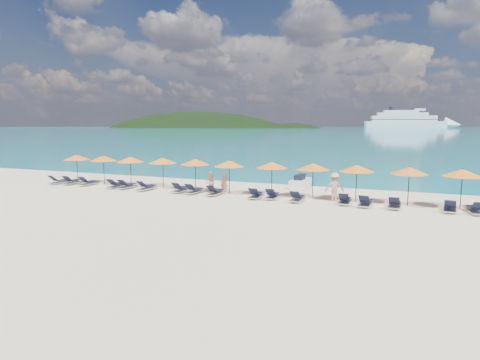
% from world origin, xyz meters
% --- Properties ---
extents(ground, '(1400.00, 1400.00, 0.00)m').
position_xyz_m(ground, '(0.00, 0.00, 0.00)').
color(ground, beige).
extents(sea, '(1600.00, 1300.00, 0.01)m').
position_xyz_m(sea, '(0.00, 660.00, 0.01)').
color(sea, '#1FA9B2').
rests_on(sea, ground).
extents(headland_main, '(374.00, 242.00, 126.50)m').
position_xyz_m(headland_main, '(-300.00, 540.00, -38.00)').
color(headland_main, black).
rests_on(headland_main, ground).
extents(headland_small, '(162.00, 126.00, 85.50)m').
position_xyz_m(headland_small, '(-150.00, 560.00, -35.00)').
color(headland_small, black).
rests_on(headland_small, ground).
extents(cruise_ship, '(124.98, 49.93, 34.52)m').
position_xyz_m(cruise_ship, '(16.29, 574.55, 8.98)').
color(cruise_ship, silver).
rests_on(cruise_ship, ground).
extents(jetski, '(1.09, 2.75, 0.97)m').
position_xyz_m(jetski, '(2.39, 8.82, 0.40)').
color(jetski, white).
rests_on(jetski, ground).
extents(beachgoer_a, '(0.60, 0.47, 1.47)m').
position_xyz_m(beachgoer_a, '(-1.80, 4.58, 0.73)').
color(beachgoer_a, tan).
rests_on(beachgoer_a, ground).
extents(beachgoer_b, '(0.84, 0.74, 1.50)m').
position_xyz_m(beachgoer_b, '(-2.63, 4.15, 0.75)').
color(beachgoer_b, tan).
rests_on(beachgoer_b, ground).
extents(beachgoer_c, '(1.17, 0.62, 1.76)m').
position_xyz_m(beachgoer_c, '(5.57, 4.48, 0.88)').
color(beachgoer_c, tan).
rests_on(beachgoer_c, ground).
extents(umbrella_0, '(2.10, 2.10, 2.28)m').
position_xyz_m(umbrella_0, '(-15.01, 4.87, 2.02)').
color(umbrella_0, black).
rests_on(umbrella_0, ground).
extents(umbrella_1, '(2.10, 2.10, 2.28)m').
position_xyz_m(umbrella_1, '(-12.31, 4.89, 2.02)').
color(umbrella_1, black).
rests_on(umbrella_1, ground).
extents(umbrella_2, '(2.10, 2.10, 2.28)m').
position_xyz_m(umbrella_2, '(-9.67, 4.79, 2.02)').
color(umbrella_2, black).
rests_on(umbrella_2, ground).
extents(umbrella_3, '(2.10, 2.10, 2.28)m').
position_xyz_m(umbrella_3, '(-6.93, 4.98, 2.02)').
color(umbrella_3, black).
rests_on(umbrella_3, ground).
extents(umbrella_4, '(2.10, 2.10, 2.28)m').
position_xyz_m(umbrella_4, '(-4.21, 4.94, 2.02)').
color(umbrella_4, black).
rests_on(umbrella_4, ground).
extents(umbrella_5, '(2.10, 2.10, 2.28)m').
position_xyz_m(umbrella_5, '(-1.49, 4.69, 2.02)').
color(umbrella_5, black).
rests_on(umbrella_5, ground).
extents(umbrella_6, '(2.10, 2.10, 2.28)m').
position_xyz_m(umbrella_6, '(1.47, 4.84, 2.02)').
color(umbrella_6, black).
rests_on(umbrella_6, ground).
extents(umbrella_7, '(2.10, 2.10, 2.28)m').
position_xyz_m(umbrella_7, '(4.14, 4.94, 2.02)').
color(umbrella_7, black).
rests_on(umbrella_7, ground).
extents(umbrella_8, '(2.10, 2.10, 2.28)m').
position_xyz_m(umbrella_8, '(6.78, 4.92, 2.02)').
color(umbrella_8, black).
rests_on(umbrella_8, ground).
extents(umbrella_9, '(2.10, 2.10, 2.28)m').
position_xyz_m(umbrella_9, '(9.68, 4.78, 2.02)').
color(umbrella_9, black).
rests_on(umbrella_9, ground).
extents(umbrella_10, '(2.10, 2.10, 2.28)m').
position_xyz_m(umbrella_10, '(12.34, 4.75, 2.02)').
color(umbrella_10, black).
rests_on(umbrella_10, ground).
extents(lounger_0, '(0.78, 1.75, 0.66)m').
position_xyz_m(lounger_0, '(-15.54, 3.44, 0.24)').
color(lounger_0, silver).
rests_on(lounger_0, ground).
extents(lounger_1, '(0.76, 1.74, 0.66)m').
position_xyz_m(lounger_1, '(-14.44, 3.71, 0.24)').
color(lounger_1, silver).
rests_on(lounger_1, ground).
extents(lounger_2, '(0.65, 1.71, 0.66)m').
position_xyz_m(lounger_2, '(-12.89, 3.76, 0.24)').
color(lounger_2, silver).
rests_on(lounger_2, ground).
extents(lounger_3, '(0.74, 1.74, 0.66)m').
position_xyz_m(lounger_3, '(-10.08, 3.55, 0.24)').
color(lounger_3, silver).
rests_on(lounger_3, ground).
extents(lounger_4, '(0.65, 1.71, 0.66)m').
position_xyz_m(lounger_4, '(-9.11, 3.59, 0.24)').
color(lounger_4, silver).
rests_on(lounger_4, ground).
extents(lounger_5, '(0.75, 1.74, 0.66)m').
position_xyz_m(lounger_5, '(-7.38, 3.54, 0.24)').
color(lounger_5, silver).
rests_on(lounger_5, ground).
extents(lounger_6, '(0.63, 1.70, 0.66)m').
position_xyz_m(lounger_6, '(-4.70, 3.72, 0.24)').
color(lounger_6, silver).
rests_on(lounger_6, ground).
extents(lounger_7, '(0.75, 1.74, 0.66)m').
position_xyz_m(lounger_7, '(-3.57, 3.63, 0.24)').
color(lounger_7, silver).
rests_on(lounger_7, ground).
extents(lounger_8, '(0.70, 1.73, 0.66)m').
position_xyz_m(lounger_8, '(-1.98, 3.56, 0.24)').
color(lounger_8, silver).
rests_on(lounger_8, ground).
extents(lounger_9, '(0.72, 1.74, 0.66)m').
position_xyz_m(lounger_9, '(0.85, 3.58, 0.24)').
color(lounger_9, silver).
rests_on(lounger_9, ground).
extents(lounger_10, '(0.71, 1.73, 0.66)m').
position_xyz_m(lounger_10, '(1.88, 3.76, 0.24)').
color(lounger_10, silver).
rests_on(lounger_10, ground).
extents(lounger_11, '(0.65, 1.71, 0.66)m').
position_xyz_m(lounger_11, '(3.54, 3.48, 0.24)').
color(lounger_11, silver).
rests_on(lounger_11, ground).
extents(lounger_12, '(0.64, 1.71, 0.66)m').
position_xyz_m(lounger_12, '(6.29, 3.78, 0.24)').
color(lounger_12, silver).
rests_on(lounger_12, ground).
extents(lounger_13, '(0.73, 1.74, 0.66)m').
position_xyz_m(lounger_13, '(7.46, 3.56, 0.24)').
color(lounger_13, silver).
rests_on(lounger_13, ground).
extents(lounger_14, '(0.70, 1.73, 0.66)m').
position_xyz_m(lounger_14, '(9.01, 3.64, 0.24)').
color(lounger_14, silver).
rests_on(lounger_14, ground).
extents(lounger_15, '(0.79, 1.75, 0.66)m').
position_xyz_m(lounger_15, '(11.76, 3.79, 0.24)').
color(lounger_15, silver).
rests_on(lounger_15, ground).
extents(lounger_16, '(0.77, 1.75, 0.66)m').
position_xyz_m(lounger_16, '(12.93, 3.79, 0.24)').
color(lounger_16, silver).
rests_on(lounger_16, ground).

